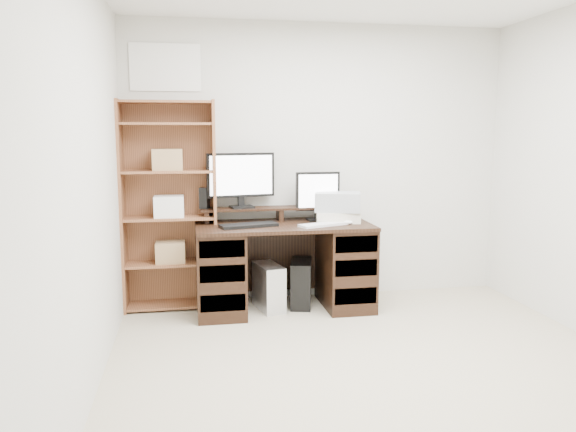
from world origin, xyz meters
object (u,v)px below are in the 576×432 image
object	(u,v)px
tower_black	(301,283)
bookshelf	(169,204)
tower_silver	(269,287)
monitor_wide	(241,177)
desk	(284,265)
monitor_small	(318,194)
printer	(338,216)

from	to	relation	value
tower_black	bookshelf	size ratio (longest dim) A/B	0.24
tower_silver	bookshelf	bearing A→B (deg)	153.52
monitor_wide	tower_black	xyz separation A→B (m)	(0.51, -0.16, -0.94)
monitor_wide	tower_silver	size ratio (longest dim) A/B	1.52
monitor_wide	desk	bearing A→B (deg)	-43.34
tower_black	bookshelf	world-z (taller)	bookshelf
desk	monitor_small	size ratio (longest dim) A/B	3.47
monitor_wide	tower_black	distance (m)	1.08
tower_silver	bookshelf	size ratio (longest dim) A/B	0.22
bookshelf	printer	bearing A→B (deg)	-6.86
desk	monitor_wide	world-z (taller)	monitor_wide
tower_silver	bookshelf	distance (m)	1.12
desk	monitor_small	xyz separation A→B (m)	(0.33, 0.14, 0.60)
printer	tower_black	size ratio (longest dim) A/B	0.86
desk	monitor_wide	size ratio (longest dim) A/B	2.48
monitor_small	printer	xyz separation A→B (m)	(0.16, -0.10, -0.19)
monitor_wide	monitor_small	xyz separation A→B (m)	(0.68, -0.07, -0.15)
monitor_small	tower_black	bearing A→B (deg)	-154.48
monitor_small	bookshelf	world-z (taller)	bookshelf
printer	tower_black	distance (m)	0.68
bookshelf	desk	bearing A→B (deg)	-12.41
monitor_wide	printer	bearing A→B (deg)	-23.24
printer	bookshelf	size ratio (longest dim) A/B	0.21
desk	tower_silver	size ratio (longest dim) A/B	3.78
monitor_small	tower_black	xyz separation A→B (m)	(-0.16, -0.08, -0.78)
desk	monitor_small	world-z (taller)	monitor_small
desk	monitor_wide	bearing A→B (deg)	147.73
monitor_wide	tower_black	bearing A→B (deg)	-28.25
printer	bookshelf	world-z (taller)	bookshelf
desk	tower_black	bearing A→B (deg)	19.45
desk	monitor_wide	distance (m)	0.85
printer	tower_silver	world-z (taller)	printer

